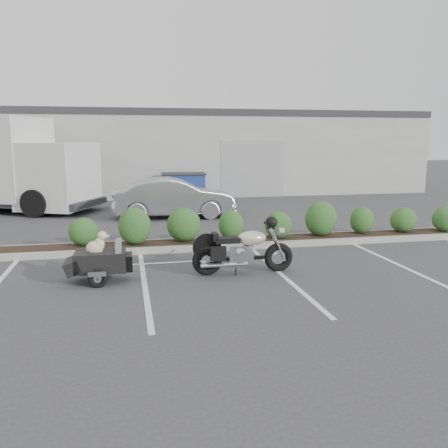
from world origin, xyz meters
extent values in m
plane|color=#38383A|center=(0.00, 0.00, 0.00)|extent=(90.00, 90.00, 0.00)
cube|color=#9E9E93|center=(1.00, 2.20, 0.07)|extent=(12.00, 1.00, 0.15)
cube|color=#9EA099|center=(0.00, 17.00, 2.00)|extent=(26.00, 10.00, 4.00)
torus|color=black|center=(-0.25, -0.26, 0.29)|extent=(0.60, 0.16, 0.60)
torus|color=black|center=(1.22, -0.28, 0.29)|extent=(0.60, 0.16, 0.60)
cylinder|color=silver|center=(-0.25, -0.26, 0.29)|extent=(0.25, 0.11, 0.25)
cylinder|color=silver|center=(1.22, -0.28, 0.29)|extent=(0.22, 0.09, 0.21)
cylinder|color=silver|center=(1.15, -0.37, 0.62)|extent=(0.39, 0.05, 0.79)
cylinder|color=silver|center=(1.16, -0.19, 0.62)|extent=(0.39, 0.05, 0.79)
cylinder|color=silver|center=(1.01, -0.28, 0.96)|extent=(0.04, 0.62, 0.03)
cylinder|color=silver|center=(1.26, -0.28, 0.82)|extent=(0.11, 0.16, 0.16)
sphere|color=black|center=(0.97, -0.54, 1.07)|extent=(0.23, 0.23, 0.23)
cube|color=silver|center=(0.41, -0.27, 0.43)|extent=(0.49, 0.31, 0.30)
cube|color=black|center=(0.50, -0.27, 0.31)|extent=(0.80, 0.10, 0.07)
ellipsoid|color=beige|center=(0.65, -0.27, 0.71)|extent=(0.59, 0.34, 0.29)
cube|color=black|center=(0.15, -0.27, 0.70)|extent=(0.49, 0.27, 0.11)
cube|color=black|center=(-0.09, -0.26, 0.78)|extent=(0.11, 0.27, 0.14)
cylinder|color=silver|center=(0.06, -0.43, 0.23)|extent=(0.94, 0.09, 0.08)
cylinder|color=silver|center=(0.06, -0.10, 0.23)|extent=(0.94, 0.09, 0.08)
cube|color=black|center=(-0.08, -0.51, 0.49)|extent=(0.30, 0.13, 0.27)
cube|color=black|center=(-2.29, -0.27, 0.40)|extent=(0.94, 0.65, 0.37)
cube|color=slate|center=(-1.95, -0.27, 0.64)|extent=(0.11, 0.55, 0.27)
cube|color=slate|center=(-2.25, -0.27, 0.49)|extent=(0.63, 0.56, 0.04)
cube|color=black|center=(-2.78, -0.26, 0.34)|extent=(0.34, 0.65, 0.33)
cube|color=black|center=(-1.79, -0.28, 0.36)|extent=(0.18, 0.45, 0.30)
torus|color=black|center=(-2.34, -0.64, 0.16)|extent=(0.35, 0.10, 0.35)
torus|color=black|center=(-2.33, 0.10, 0.16)|extent=(0.35, 0.10, 0.35)
cube|color=silver|center=(-2.34, -0.69, 0.27)|extent=(0.32, 0.08, 0.09)
cube|color=silver|center=(-2.33, 0.15, 0.27)|extent=(0.32, 0.08, 0.09)
cylinder|color=black|center=(-2.34, -0.27, 0.16)|extent=(0.05, 0.80, 0.04)
cylinder|color=silver|center=(-1.58, -0.28, 0.29)|extent=(0.54, 0.04, 0.03)
ellipsoid|color=beige|center=(-2.38, -0.27, 0.66)|extent=(0.34, 0.23, 0.27)
ellipsoid|color=beige|center=(-2.30, -0.27, 0.73)|extent=(0.19, 0.18, 0.25)
sphere|color=beige|center=(-2.25, -0.27, 0.89)|extent=(0.17, 0.17, 0.17)
ellipsoid|color=beige|center=(-2.17, -0.27, 0.87)|extent=(0.13, 0.07, 0.06)
sphere|color=black|center=(-2.11, -0.27, 0.87)|extent=(0.03, 0.03, 0.03)
ellipsoid|color=beige|center=(-2.28, -0.32, 0.90)|extent=(0.04, 0.04, 0.09)
ellipsoid|color=beige|center=(-2.28, -0.22, 0.90)|extent=(0.04, 0.04, 0.09)
cylinder|color=beige|center=(-2.27, -0.33, 0.56)|extent=(0.04, 0.04, 0.11)
cylinder|color=beige|center=(-2.27, -0.22, 0.56)|extent=(0.04, 0.04, 0.11)
imported|color=#A9A9B0|center=(-0.18, 6.88, 0.68)|extent=(4.17, 1.61, 1.35)
cube|color=navy|center=(0.65, 11.00, 0.59)|extent=(1.87, 1.32, 1.19)
cube|color=#2D2D30|center=(0.65, 11.00, 1.21)|extent=(1.97, 1.43, 0.06)
cube|color=silver|center=(-4.17, 8.87, 1.35)|extent=(2.99, 3.15, 2.37)
cube|color=black|center=(-4.17, 8.87, 1.02)|extent=(0.93, 1.89, 1.08)
cube|color=#2D2D30|center=(-6.42, 9.91, 0.38)|extent=(7.84, 5.30, 0.22)
cylinder|color=black|center=(-4.86, 7.89, 0.48)|extent=(1.01, 0.68, 0.97)
cylinder|color=black|center=(-3.87, 10.04, 0.48)|extent=(1.01, 0.68, 0.97)
cylinder|color=black|center=(-6.12, 11.07, 0.48)|extent=(1.01, 0.68, 0.97)
camera|label=1|loc=(-1.78, -9.22, 2.66)|focal=38.00mm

